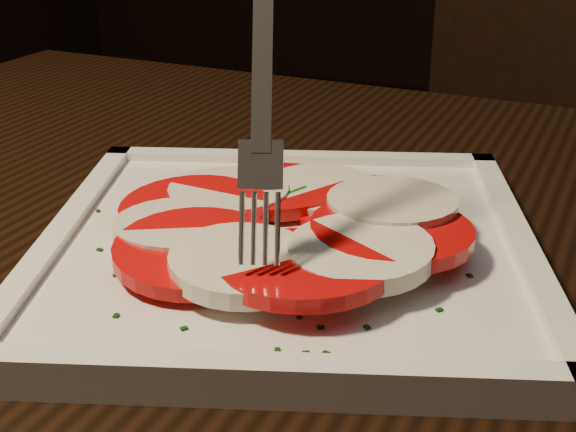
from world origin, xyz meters
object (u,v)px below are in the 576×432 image
object	(u,v)px
chair	(504,155)
fork	(264,57)
table	(400,410)
plate	(288,250)

from	to	relation	value
chair	fork	world-z (taller)	fork
fork	chair	bearing A→B (deg)	67.61
table	plate	world-z (taller)	plate
plate	fork	distance (m)	0.12
chair	plate	world-z (taller)	chair
table	fork	xyz separation A→B (m)	(-0.08, -0.03, 0.23)
plate	fork	xyz separation A→B (m)	(-0.01, -0.02, 0.12)
chair	plate	size ratio (longest dim) A/B	3.23
table	fork	bearing A→B (deg)	-156.81
table	fork	world-z (taller)	fork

